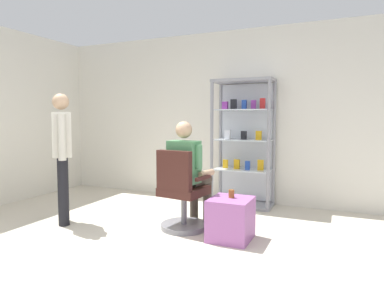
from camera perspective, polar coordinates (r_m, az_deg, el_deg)
name	(u,v)px	position (r m, az deg, el deg)	size (l,w,h in m)	color
ground_plane	(110,274)	(3.20, -13.42, -20.33)	(7.20, 7.20, 0.00)	beige
back_wall	(224,117)	(5.59, 5.36, 4.55)	(6.00, 0.10, 2.70)	silver
display_cabinet_main	(244,142)	(5.26, 8.65, 0.35)	(0.90, 0.45, 1.90)	gray
office_chair	(181,197)	(4.10, -1.76, -8.83)	(0.59, 0.56, 0.96)	slate
seated_shopkeeper	(189,169)	(4.17, -0.54, -4.14)	(0.52, 0.60, 1.29)	#3F382D
storage_crate	(231,219)	(3.86, 6.46, -12.27)	(0.44, 0.47, 0.45)	#9E599E
tea_glass	(231,194)	(3.82, 6.58, -8.22)	(0.06, 0.06, 0.09)	brown
standing_customer	(62,150)	(4.56, -20.81, -0.91)	(0.41, 0.41, 1.63)	black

